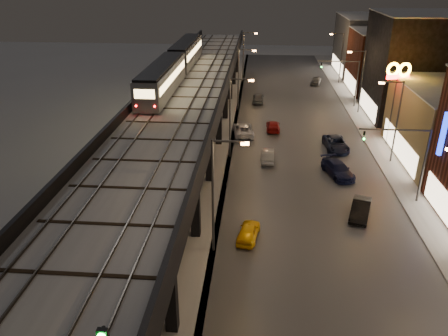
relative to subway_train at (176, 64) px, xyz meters
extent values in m
cube|color=#46474D|center=(16.00, -6.92, -8.19)|extent=(17.00, 120.00, 0.06)
cube|color=#9FA1A8|center=(26.00, -6.92, -8.15)|extent=(4.00, 120.00, 0.14)
cube|color=#9FA1A8|center=(2.50, -6.92, -8.19)|extent=(11.00, 120.00, 0.06)
cube|color=black|center=(2.50, -9.92, -2.42)|extent=(9.00, 100.00, 1.00)
cube|color=black|center=(-1.20, -36.92, -5.57)|extent=(0.70, 0.70, 5.30)
cube|color=black|center=(6.20, -36.92, -5.57)|extent=(0.70, 0.70, 5.30)
cube|color=black|center=(2.50, -36.92, -3.07)|extent=(8.00, 0.60, 0.50)
cube|color=black|center=(-1.20, -26.92, -5.57)|extent=(0.70, 0.70, 5.30)
cube|color=black|center=(6.20, -26.92, -5.57)|extent=(0.70, 0.70, 5.30)
cube|color=black|center=(2.50, -26.92, -3.07)|extent=(8.00, 0.60, 0.50)
cube|color=black|center=(-1.20, -16.92, -5.57)|extent=(0.70, 0.70, 5.30)
cube|color=black|center=(6.20, -16.92, -5.57)|extent=(0.70, 0.70, 5.30)
cube|color=black|center=(2.50, -16.92, -3.07)|extent=(8.00, 0.60, 0.50)
cube|color=black|center=(-1.20, -6.92, -5.57)|extent=(0.70, 0.70, 5.30)
cube|color=black|center=(6.20, -6.92, -5.57)|extent=(0.70, 0.70, 5.30)
cube|color=black|center=(2.50, -6.92, -3.07)|extent=(8.00, 0.60, 0.50)
cube|color=black|center=(-1.20, 3.08, -5.57)|extent=(0.70, 0.70, 5.30)
cube|color=black|center=(6.20, 3.08, -5.57)|extent=(0.70, 0.70, 5.30)
cube|color=black|center=(2.50, 3.08, -3.07)|extent=(8.00, 0.60, 0.50)
cube|color=black|center=(-1.20, 13.08, -5.57)|extent=(0.70, 0.70, 5.30)
cube|color=black|center=(6.20, 13.08, -5.57)|extent=(0.70, 0.70, 5.30)
cube|color=black|center=(2.50, 13.08, -3.07)|extent=(8.00, 0.60, 0.50)
cube|color=black|center=(-1.20, 23.08, -5.57)|extent=(0.70, 0.70, 5.30)
cube|color=black|center=(6.20, 23.08, -5.57)|extent=(0.70, 0.70, 5.30)
cube|color=black|center=(2.50, 23.08, -3.07)|extent=(8.00, 0.60, 0.50)
cube|color=black|center=(-1.20, 33.08, -5.57)|extent=(0.70, 0.70, 5.30)
cube|color=black|center=(6.20, 33.08, -5.57)|extent=(0.70, 0.70, 5.30)
cube|color=black|center=(2.50, 33.08, -3.07)|extent=(8.00, 0.60, 0.50)
cube|color=#B2B7C1|center=(2.50, -9.92, -1.84)|extent=(8.40, 100.00, 0.16)
cube|color=#332D28|center=(-0.72, -9.92, -1.68)|extent=(0.08, 98.00, 0.16)
cube|color=#332D28|center=(0.72, -9.92, -1.68)|extent=(0.08, 98.00, 0.16)
cube|color=#332D28|center=(3.78, -9.92, -1.68)|extent=(0.08, 98.00, 0.16)
cube|color=#332D28|center=(5.22, -9.92, -1.68)|extent=(0.08, 98.00, 0.16)
cube|color=black|center=(2.50, -39.92, -1.73)|extent=(7.80, 0.24, 0.06)
cube|color=black|center=(2.50, -23.92, -1.73)|extent=(7.80, 0.24, 0.06)
cube|color=black|center=(2.50, -7.92, -1.73)|extent=(7.80, 0.24, 0.06)
cube|color=black|center=(2.50, 8.08, -1.73)|extent=(7.80, 0.24, 0.06)
cube|color=black|center=(2.50, 24.08, -1.73)|extent=(7.80, 0.24, 0.06)
cube|color=black|center=(6.85, -9.92, -1.37)|extent=(0.30, 100.00, 1.10)
cube|color=black|center=(-1.85, -9.92, -1.37)|extent=(0.30, 100.00, 1.10)
cube|color=beige|center=(26.45, -23.92, -6.62)|extent=(0.10, 9.60, 2.40)
cube|color=beige|center=(26.45, -9.92, -6.62)|extent=(0.10, 12.00, 2.40)
cube|color=black|center=(32.50, 6.08, -1.22)|extent=(12.00, 13.00, 14.00)
cube|color=beige|center=(26.45, 6.08, -6.62)|extent=(0.10, 10.40, 2.40)
cube|color=#B2B7C1|center=(32.50, 6.08, 5.86)|extent=(12.20, 13.20, 0.16)
cube|color=#4D2017|center=(32.50, 20.08, -3.22)|extent=(12.00, 12.00, 10.00)
cube|color=beige|center=(26.45, 20.08, -6.62)|extent=(0.10, 9.60, 2.40)
cube|color=#B2B7C1|center=(32.50, 20.08, 1.86)|extent=(12.20, 12.20, 0.16)
cube|color=#434346|center=(32.50, 34.08, -2.72)|extent=(12.00, 16.00, 11.00)
cube|color=beige|center=(26.45, 34.08, -6.62)|extent=(0.10, 12.80, 2.40)
cube|color=#B2B7C1|center=(32.50, 34.08, 2.86)|extent=(12.20, 16.20, 0.16)
cylinder|color=#38383A|center=(7.80, -28.92, -3.72)|extent=(0.18, 0.18, 9.00)
cube|color=#38383A|center=(8.90, -28.92, 0.68)|extent=(2.20, 0.12, 0.12)
cube|color=#E68B46|center=(10.00, -28.92, 0.56)|extent=(0.55, 0.28, 0.18)
cylinder|color=#38383A|center=(7.80, -10.92, -3.72)|extent=(0.18, 0.18, 9.00)
cube|color=#38383A|center=(8.90, -10.92, 0.68)|extent=(2.20, 0.12, 0.12)
cube|color=#E68B46|center=(10.00, -10.92, 0.56)|extent=(0.55, 0.28, 0.18)
cylinder|color=#38383A|center=(25.50, -10.92, -3.72)|extent=(0.18, 0.18, 9.00)
cube|color=#38383A|center=(24.40, -10.92, 0.68)|extent=(2.20, 0.12, 0.12)
cube|color=#E68B46|center=(23.30, -10.92, 0.56)|extent=(0.55, 0.28, 0.18)
cylinder|color=#38383A|center=(7.80, 7.08, -3.72)|extent=(0.18, 0.18, 9.00)
cube|color=#38383A|center=(8.90, 7.08, 0.68)|extent=(2.20, 0.12, 0.12)
cube|color=#E68B46|center=(10.00, 7.08, 0.56)|extent=(0.55, 0.28, 0.18)
cylinder|color=#38383A|center=(25.50, 7.08, -3.72)|extent=(0.18, 0.18, 9.00)
cube|color=#38383A|center=(24.40, 7.08, 0.68)|extent=(2.20, 0.12, 0.12)
cube|color=#E68B46|center=(23.30, 7.08, 0.56)|extent=(0.55, 0.28, 0.18)
cylinder|color=#38383A|center=(7.80, 25.08, -3.72)|extent=(0.18, 0.18, 9.00)
cube|color=#38383A|center=(8.90, 25.08, 0.68)|extent=(2.20, 0.12, 0.12)
cube|color=#E68B46|center=(10.00, 25.08, 0.56)|extent=(0.55, 0.28, 0.18)
cylinder|color=#38383A|center=(25.50, 25.08, -3.72)|extent=(0.18, 0.18, 9.00)
cube|color=#38383A|center=(24.40, 25.08, 0.68)|extent=(2.20, 0.12, 0.12)
cube|color=#E68B46|center=(23.30, 25.08, 0.56)|extent=(0.55, 0.28, 0.18)
cylinder|color=#38383A|center=(25.50, -19.92, -4.72)|extent=(0.20, 0.20, 7.00)
cube|color=#38383A|center=(22.50, -19.92, -1.32)|extent=(6.00, 0.12, 0.12)
imported|color=black|center=(20.00, -19.92, -1.82)|extent=(0.20, 0.16, 1.00)
sphere|color=#0CFF26|center=(20.00, -20.07, -2.07)|extent=(0.18, 0.18, 0.18)
cylinder|color=#38383A|center=(25.50, 10.08, -4.72)|extent=(0.20, 0.20, 7.00)
cube|color=#38383A|center=(22.50, 10.08, -1.32)|extent=(6.00, 0.12, 0.12)
imported|color=black|center=(20.00, 10.08, -1.82)|extent=(0.20, 0.16, 1.00)
sphere|color=#0CFF26|center=(20.00, 9.93, -2.07)|extent=(0.18, 0.18, 0.18)
cube|color=gray|center=(0.00, -8.42, -0.10)|extent=(2.63, 15.85, 2.99)
cube|color=black|center=(0.00, -8.42, 1.51)|extent=(2.36, 15.40, 0.23)
cube|color=#F5CB79|center=(-1.32, -8.42, 0.31)|extent=(0.05, 14.50, 0.82)
cube|color=#F5CB79|center=(1.32, -8.42, 0.31)|extent=(0.05, 14.50, 0.82)
cube|color=gray|center=(0.00, 8.44, -0.10)|extent=(2.63, 15.85, 2.99)
cube|color=black|center=(0.00, 8.44, 1.51)|extent=(2.36, 15.40, 0.23)
cube|color=#F5CB79|center=(-1.32, 8.44, 0.31)|extent=(0.05, 14.50, 0.82)
cube|color=#F5CB79|center=(1.32, 8.44, 0.31)|extent=(0.05, 14.50, 0.82)
cube|color=#F5CB79|center=(0.00, -16.36, 0.35)|extent=(1.99, 0.05, 0.91)
sphere|color=#FF0C0C|center=(-0.91, -16.38, -0.83)|extent=(0.18, 0.18, 0.18)
sphere|color=#FF0C0C|center=(0.91, -16.38, -0.83)|extent=(0.18, 0.18, 0.18)
imported|color=yellow|center=(10.37, -27.12, -7.59)|extent=(2.03, 3.84, 1.25)
imported|color=#93969D|center=(12.03, -11.69, -7.57)|extent=(1.43, 3.93, 1.29)
imported|color=silver|center=(9.00, -3.65, -7.50)|extent=(3.01, 5.44, 1.44)
imported|color=maroon|center=(12.85, -1.68, -7.61)|extent=(1.71, 4.19, 1.22)
imported|color=#545B62|center=(10.78, 11.23, -7.51)|extent=(1.77, 4.20, 1.42)
imported|color=black|center=(19.80, -23.03, -7.52)|extent=(2.67, 4.51, 1.40)
imported|color=black|center=(20.02, -7.81, -7.49)|extent=(2.74, 5.40, 1.46)
imported|color=#101538|center=(19.13, -14.92, -7.50)|extent=(3.41, 5.33, 1.44)
imported|color=#53555A|center=(21.18, 23.83, -7.53)|extent=(2.56, 4.32, 1.38)
cylinder|color=#38383A|center=(26.50, -5.43, -4.25)|extent=(0.24, 0.24, 7.94)
cube|color=#FF0C0C|center=(26.50, -5.43, 0.02)|extent=(2.78, 0.25, 0.50)
torus|color=yellow|center=(25.85, -5.43, 0.82)|extent=(1.62, 0.82, 1.61)
torus|color=yellow|center=(27.15, -5.43, 0.82)|extent=(1.62, 0.82, 1.61)
cylinder|color=#38383A|center=(27.00, -20.32, -5.60)|extent=(0.28, 0.28, 5.23)
camera|label=1|loc=(10.79, -56.11, 11.25)|focal=35.00mm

